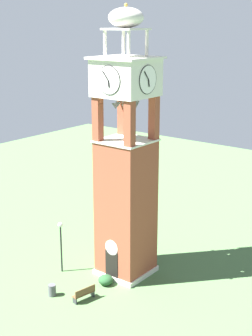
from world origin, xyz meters
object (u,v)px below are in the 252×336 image
object	(u,v)px
park_bench	(84,294)
lamp_post	(61,238)
clock_tower	(126,172)
trash_bin	(52,290)

from	to	relation	value
park_bench	lamp_post	bearing A→B (deg)	154.10
clock_tower	trash_bin	world-z (taller)	clock_tower
trash_bin	park_bench	bearing A→B (deg)	22.95
park_bench	trash_bin	bearing A→B (deg)	-157.05
lamp_post	trash_bin	bearing A→B (deg)	-55.96
lamp_post	trash_bin	distance (m)	4.12
clock_tower	lamp_post	distance (m)	6.85
park_bench	clock_tower	bearing A→B (deg)	93.00
trash_bin	clock_tower	bearing A→B (deg)	71.88
lamp_post	trash_bin	world-z (taller)	lamp_post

